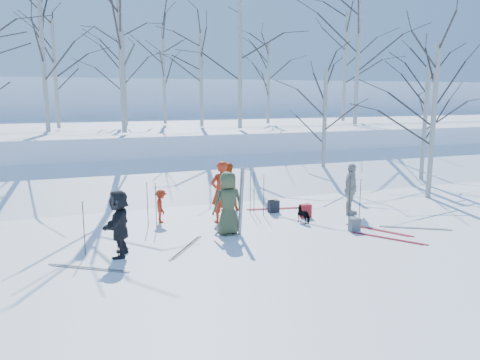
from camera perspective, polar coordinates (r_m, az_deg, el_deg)
name	(u,v)px	position (r m, az deg, el deg)	size (l,w,h in m)	color
ground	(259,236)	(12.95, 2.35, -6.79)	(120.00, 120.00, 0.00)	white
snow_ramp	(193,185)	(19.37, -5.72, -0.63)	(70.00, 9.50, 1.40)	white
snow_plateau	(150,142)	(28.94, -10.87, 4.55)	(70.00, 18.00, 2.20)	white
far_hill	(114,113)	(49.66, -15.09, 7.86)	(90.00, 30.00, 6.00)	white
skier_olive_center	(228,203)	(12.86, -1.48, -2.84)	(0.86, 0.56, 1.76)	#3D472A
skier_red_north	(221,192)	(14.07, -2.32, -1.46)	(0.68, 0.45, 1.88)	red
skier_redor_behind	(227,187)	(15.51, -1.55, -0.86)	(0.78, 0.61, 1.60)	#B6410E
skier_red_seated	(161,206)	(14.30, -9.60, -3.16)	(0.66, 0.38, 1.02)	red
skier_cream_east	(351,189)	(15.37, 13.35, -1.11)	(0.98, 0.41, 1.67)	beige
skier_grey_west	(119,223)	(11.51, -14.50, -5.12)	(1.50, 0.48, 1.61)	black
dog	(304,214)	(14.28, 7.83, -4.18)	(0.28, 0.61, 0.51)	black
upright_ski_left	(240,202)	(12.73, 0.06, -2.65)	(0.07, 0.02, 1.90)	silver
upright_ski_right	(242,202)	(12.70, 0.20, -2.68)	(0.07, 0.02, 1.90)	silver
ski_pair_a	(415,228)	(14.53, 20.57, -5.51)	(1.73, 1.15, 0.02)	silver
ski_pair_b	(389,239)	(13.27, 17.73, -6.81)	(1.24, 1.68, 0.02)	maroon
ski_pair_c	(186,247)	(12.02, -6.57, -8.16)	(1.27, 1.66, 0.02)	silver
ski_pair_d	(88,268)	(11.11, -18.02, -10.18)	(1.69, 1.22, 0.02)	silver
ski_pair_e	(275,209)	(15.93, 4.29, -3.51)	(1.90, 0.57, 0.02)	maroon
ski_pair_f	(379,230)	(13.98, 16.55, -5.88)	(1.10, 1.76, 0.02)	maroon
ski_pole_a	(117,230)	(11.44, -14.75, -5.94)	(0.02, 0.02, 1.34)	black
ski_pole_b	(121,224)	(11.95, -14.27, -5.22)	(0.02, 0.02, 1.34)	black
ski_pole_c	(156,206)	(13.69, -10.21, -3.09)	(0.02, 0.02, 1.34)	black
ski_pole_d	(148,205)	(13.83, -11.21, -2.99)	(0.02, 0.02, 1.34)	black
ski_pole_e	(84,229)	(11.80, -18.50, -5.64)	(0.02, 0.02, 1.34)	black
ski_pole_f	(350,197)	(14.93, 13.21, -2.09)	(0.02, 0.02, 1.34)	black
ski_pole_g	(254,192)	(15.32, 1.71, -1.50)	(0.02, 0.02, 1.34)	black
ski_pole_h	(264,195)	(14.87, 2.91, -1.87)	(0.02, 0.02, 1.34)	black
ski_pole_i	(360,201)	(14.56, 14.42, -2.46)	(0.02, 0.02, 1.34)	black
ski_pole_j	(250,193)	(15.16, 1.26, -1.63)	(0.02, 0.02, 1.34)	black
backpack_red	(306,211)	(14.92, 8.01, -3.74)	(0.32, 0.22, 0.42)	#A41920
backpack_grey	(354,225)	(13.69, 13.78, -5.30)	(0.30, 0.20, 0.38)	#56595D
backpack_dark	(274,206)	(15.45, 4.11, -3.21)	(0.34, 0.24, 0.40)	black
birch_plateau_a	(43,58)	(22.47, -22.87, 13.52)	(5.04, 5.04, 6.35)	silver
birch_plateau_b	(345,67)	(30.86, 12.68, 13.27)	(5.27, 5.27, 6.68)	silver
birch_plateau_c	(268,84)	(27.21, 3.49, 11.60)	(3.73, 3.73, 4.46)	silver
birch_plateau_d	(358,49)	(27.34, 14.20, 15.25)	(6.35, 6.35, 8.22)	silver
birch_plateau_f	(55,75)	(24.86, -21.59, 11.87)	(4.23, 4.23, 5.18)	silver
birch_plateau_g	(201,79)	(24.42, -4.76, 12.17)	(3.98, 3.98, 4.83)	silver
birch_plateau_h	(240,59)	(23.18, 0.01, 14.49)	(5.22, 5.22, 6.60)	silver
birch_plateau_i	(121,42)	(21.07, -14.34, 15.94)	(5.90, 5.90, 7.57)	silver
birch_plateau_k	(124,79)	(25.77, -13.91, 11.84)	(4.00, 4.00, 4.86)	silver
birch_plateau_l	(164,74)	(27.33, -9.27, 12.65)	(4.51, 4.51, 5.58)	silver
birch_edge_b	(433,122)	(18.67, 22.49, 6.54)	(4.56, 4.56, 5.66)	silver
birch_edge_c	(425,124)	(21.78, 21.60, 6.32)	(4.19, 4.19, 5.13)	silver
birch_edge_e	(324,127)	(20.81, 10.25, 6.39)	(4.02, 4.02, 4.89)	silver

